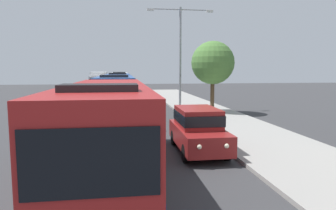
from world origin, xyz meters
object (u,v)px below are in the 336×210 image
box_truck_oncoming (99,81)px  roadside_tree (213,63)px  bus_middle (118,86)px  streetlamp_mid (180,48)px  bus_lead (107,125)px  bus_fourth_in_line (120,82)px  bus_second_in_line (116,95)px  white_suv (198,128)px

box_truck_oncoming → roadside_tree: roadside_tree is taller
bus_middle → streetlamp_mid: size_ratio=1.35×
bus_lead → roadside_tree: bearing=60.8°
bus_lead → bus_middle: bearing=90.0°
bus_lead → bus_fourth_in_line: size_ratio=0.98×
box_truck_oncoming → streetlamp_mid: bearing=-70.3°
bus_middle → box_truck_oncoming: 15.30m
streetlamp_mid → roadside_tree: 3.34m
bus_second_in_line → bus_fourth_in_line: (0.00, 25.20, 0.00)m
streetlamp_mid → bus_fourth_in_line: bearing=103.8°
white_suv → box_truck_oncoming: size_ratio=0.58×
streetlamp_mid → bus_second_in_line: bearing=-149.7°
bus_second_in_line → box_truck_oncoming: bearing=96.9°
bus_fourth_in_line → white_suv: size_ratio=2.39×
bus_second_in_line → roadside_tree: 8.10m
bus_lead → bus_middle: size_ratio=0.91×
bus_middle → streetlamp_mid: bearing=-59.9°
bus_lead → white_suv: (3.70, 2.40, -0.66)m
bus_middle → white_suv: size_ratio=2.57×
bus_fourth_in_line → roadside_tree: size_ratio=1.92×
bus_fourth_in_line → box_truck_oncoming: 3.98m
bus_middle → bus_fourth_in_line: 12.72m
box_truck_oncoming → bus_middle: bearing=-77.5°
bus_second_in_line → box_truck_oncoming: size_ratio=1.38×
bus_middle → box_truck_oncoming: size_ratio=1.49×
bus_lead → box_truck_oncoming: bearing=94.7°
bus_lead → bus_middle: (0.00, 25.13, 0.00)m
white_suv → bus_lead: bearing=-147.0°
white_suv → box_truck_oncoming: bearing=100.5°
bus_middle → roadside_tree: (7.66, -11.40, 2.38)m
bus_lead → white_suv: bus_lead is taller
bus_lead → roadside_tree: 15.91m
box_truck_oncoming → roadside_tree: 28.62m
roadside_tree → bus_second_in_line: bearing=-172.0°
white_suv → streetlamp_mid: streetlamp_mid is taller
white_suv → box_truck_oncoming: box_truck_oncoming is taller
roadside_tree → bus_middle: bearing=123.9°
bus_lead → bus_fourth_in_line: same height
bus_second_in_line → bus_fourth_in_line: 25.20m
bus_second_in_line → roadside_tree: roadside_tree is taller
bus_middle → white_suv: bearing=-80.8°
box_truck_oncoming → bus_lead: bearing=-85.3°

